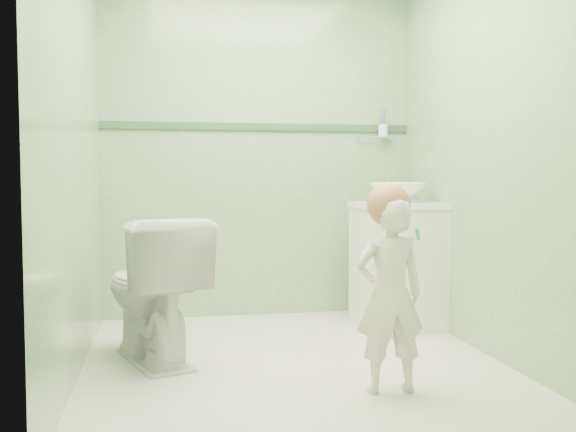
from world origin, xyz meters
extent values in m
plane|color=beige|center=(0.00, 0.00, 0.00)|extent=(2.50, 2.50, 0.00)
cube|color=#76A373|center=(0.00, 1.25, 1.20)|extent=(2.20, 0.04, 2.40)
cube|color=#76A373|center=(0.00, -1.25, 1.20)|extent=(2.20, 0.04, 2.40)
cube|color=#76A373|center=(-1.10, 0.00, 1.20)|extent=(0.04, 2.50, 2.40)
cube|color=#76A373|center=(1.10, 0.00, 1.20)|extent=(0.04, 2.50, 2.40)
cube|color=#305433|center=(0.00, 1.24, 1.35)|extent=(2.20, 0.02, 0.05)
cube|color=white|center=(0.84, 0.70, 0.40)|extent=(0.52, 0.50, 0.80)
cube|color=white|center=(0.84, 0.70, 0.81)|extent=(0.54, 0.52, 0.04)
imported|color=white|center=(0.84, 0.70, 0.89)|extent=(0.37, 0.37, 0.13)
cylinder|color=silver|center=(0.84, 0.90, 0.95)|extent=(0.03, 0.03, 0.18)
cylinder|color=silver|center=(0.84, 0.85, 1.03)|extent=(0.02, 0.12, 0.02)
cylinder|color=silver|center=(0.84, 1.20, 1.28)|extent=(0.26, 0.02, 0.02)
cylinder|color=silver|center=(0.90, 1.18, 1.33)|extent=(0.07, 0.07, 0.09)
cylinder|color=blue|center=(0.89, 1.18, 1.40)|extent=(0.01, 0.01, 0.17)
cylinder|color=#D03644|center=(0.91, 1.18, 1.40)|extent=(0.01, 0.01, 0.17)
cylinder|color=#6D4FA5|center=(0.90, 1.17, 1.40)|extent=(0.01, 0.01, 0.17)
imported|color=white|center=(-0.74, 0.18, 0.39)|extent=(0.67, 0.87, 0.79)
imported|color=beige|center=(0.34, -0.54, 0.45)|extent=(0.33, 0.22, 0.90)
sphere|color=#AA6B45|center=(0.34, -0.52, 0.87)|extent=(0.20, 0.20, 0.20)
cylinder|color=#0C998A|center=(0.42, -0.67, 0.74)|extent=(0.07, 0.13, 0.06)
cube|color=white|center=(0.36, -0.62, 0.78)|extent=(0.03, 0.03, 0.02)
camera|label=1|loc=(-0.67, -3.37, 1.00)|focal=40.62mm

